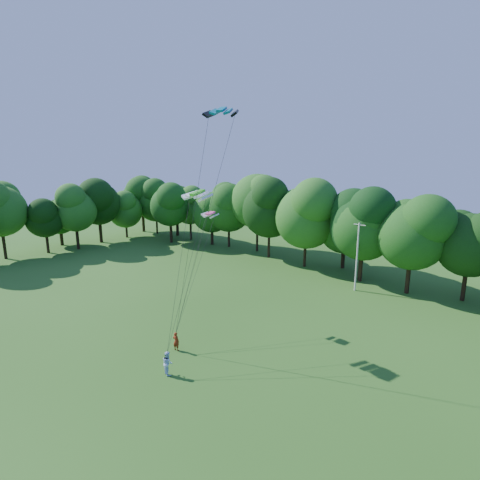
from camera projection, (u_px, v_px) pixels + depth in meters
The scene contains 10 objects.
ground at pixel (100, 419), 21.76m from camera, with size 160.00×160.00×0.00m, color #285617.
utility_pole at pixel (357, 256), 41.95m from camera, with size 1.56×0.30×7.83m.
kite_flyer_left at pixel (176, 341), 29.35m from camera, with size 0.56×0.37×1.52m, color maroon.
kite_flyer_right at pixel (168, 363), 26.10m from camera, with size 0.83×0.64×1.70m, color #B5D1FB.
kite_teal at pixel (222, 109), 26.58m from camera, with size 2.69×1.97×0.50m.
kite_green at pixel (197, 192), 30.15m from camera, with size 2.94×1.65×0.49m.
kite_pink at pixel (210, 213), 33.90m from camera, with size 1.70×0.89×0.28m.
tree_back_west at pixel (170, 204), 65.51m from camera, with size 7.60×7.60×11.05m.
tree_back_center at pixel (364, 218), 44.88m from camera, with size 8.60×8.60×12.51m.
tree_flank_west at pixel (59, 214), 63.76m from camera, with size 5.91×5.91×8.60m.
Camera 1 is at (18.41, -9.46, 14.86)m, focal length 28.00 mm.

